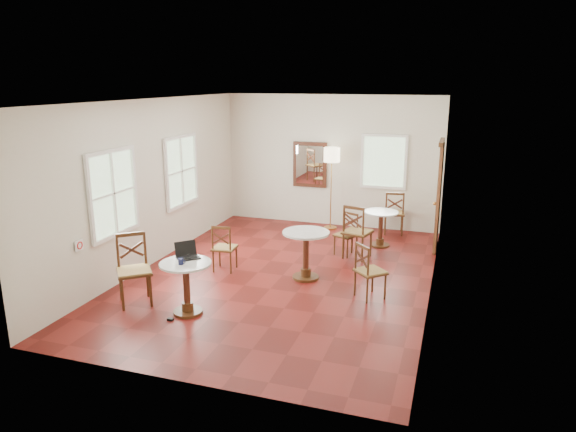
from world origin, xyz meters
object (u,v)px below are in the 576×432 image
Objects in this scene: water_glass at (189,257)px; power_adapter at (170,319)px; chair_near_a at (224,248)px; floor_lamp at (332,160)px; chair_back_b at (347,234)px; chair_mid_b at (369,271)px; laptop at (187,254)px; cafe_table_near at (186,282)px; chair_back_a at (394,213)px; chair_mid_a at (357,232)px; cafe_table_back at (381,225)px; cafe_table_mid at (306,250)px; mouse at (188,258)px; chair_near_b at (134,270)px; navy_mug at (181,261)px.

water_glass is 1.02× the size of power_adapter.
floor_lamp reaches higher than chair_near_a.
chair_back_b reaches higher than power_adapter.
chair_mid_b is 2.77m from water_glass.
cafe_table_near is at bearing -113.90° from laptop.
floor_lamp is at bearing 79.14° from water_glass.
chair_mid_a is at bearing 67.45° from chair_back_a.
laptop is at bearing 90.09° from chair_near_a.
floor_lamp is at bearing 32.33° from laptop.
chair_mid_a is 2.32m from floor_lamp.
power_adapter is (-1.78, -3.64, -0.39)m from chair_back_b.
chair_mid_a is at bearing -110.14° from cafe_table_back.
cafe_table_near is 2.79m from chair_mid_b.
chair_back_a reaches higher than chair_mid_b.
chair_mid_b is at bearing 27.38° from water_glass.
water_glass is (-0.01, 0.12, 0.34)m from cafe_table_near.
chair_mid_b is (1.17, -0.48, -0.08)m from cafe_table_mid.
power_adapter is (-2.55, -1.68, -0.43)m from chair_mid_b.
mouse is (-2.23, -3.96, 0.36)m from cafe_table_back.
laptop reaches higher than water_glass.
power_adapter is (0.82, -0.38, -0.52)m from chair_near_b.
navy_mug reaches higher than mouse.
navy_mug is at bearing -123.66° from laptop.
chair_near_a is 2.13m from power_adapter.
chair_mid_b is 2.15× the size of laptop.
water_glass is at bearing 56.14° from chair_back_a.
cafe_table_mid is 1.47m from chair_mid_a.
cafe_table_mid is 3.37m from chair_back_a.
mouse is at bearing -102.01° from laptop.
power_adapter is (-0.12, -0.30, -0.47)m from cafe_table_near.
laptop is (-2.44, -4.84, 0.36)m from chair_back_a.
cafe_table_mid is 1.49m from chair_near_a.
power_adapter is at bearing -122.56° from cafe_table_mid.
cafe_table_near is at bearing -44.49° from chair_near_b.
chair_back_a is (0.48, 1.85, -0.04)m from chair_mid_a.
chair_back_b is at bearing 15.17° from laptop.
power_adapter is at bearing 56.96° from chair_back_a.
laptop is (-2.29, -3.87, 0.39)m from cafe_table_back.
cafe_table_near is at bearing -84.10° from water_glass.
chair_near_a is at bearing 97.35° from cafe_table_near.
cafe_table_back is at bearing 60.71° from water_glass.
chair_mid_b is (2.42, 1.38, -0.04)m from cafe_table_near.
chair_near_b is (-0.94, 0.09, 0.05)m from cafe_table_near.
floor_lamp is at bearing 143.39° from cafe_table_back.
navy_mug is (-2.38, -5.13, 0.35)m from chair_back_a.
water_glass is at bearing 72.08° from chair_mid_a.
navy_mug is (-2.44, -1.47, 0.39)m from chair_mid_b.
chair_near_a is at bearing 97.45° from water_glass.
cafe_table_back is 6.66× the size of mouse.
navy_mug is (0.06, -0.29, -0.01)m from laptop.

